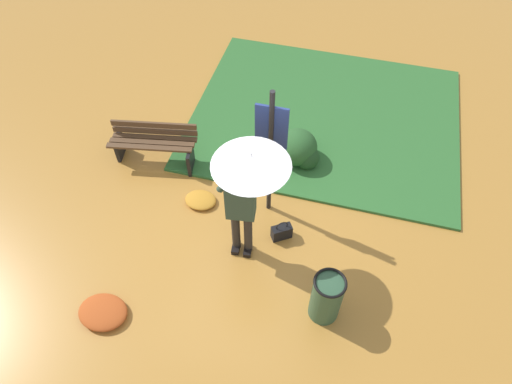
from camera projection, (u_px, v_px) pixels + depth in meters
The scene contains 10 objects.
ground_plane at pixel (236, 237), 6.94m from camera, with size 18.00×18.00×0.00m, color #B27A33.
grass_verge at pixel (325, 117), 8.58m from camera, with size 4.80×4.00×0.05m.
person_with_umbrella at pixel (246, 181), 5.61m from camera, with size 0.96×0.96×2.04m.
info_sign_post at pixel (271, 142), 6.17m from camera, with size 0.44×0.07×2.30m.
handbag at pixel (282, 232), 6.85m from camera, with size 0.33×0.28×0.37m.
park_bench at pixel (154, 143), 7.61m from camera, with size 1.40×0.61×0.75m.
trash_bin at pixel (326, 297), 5.87m from camera, with size 0.42×0.42×0.83m.
shrub_cluster at pixel (299, 149), 7.70m from camera, with size 0.73×0.67×0.60m.
leaf_pile_near_person at pixel (103, 312), 6.11m from camera, with size 0.66×0.53×0.15m.
leaf_pile_by_bench at pixel (201, 200), 7.31m from camera, with size 0.50×0.40×0.11m.
Camera 1 is at (1.28, -3.61, 5.84)m, focal length 32.43 mm.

